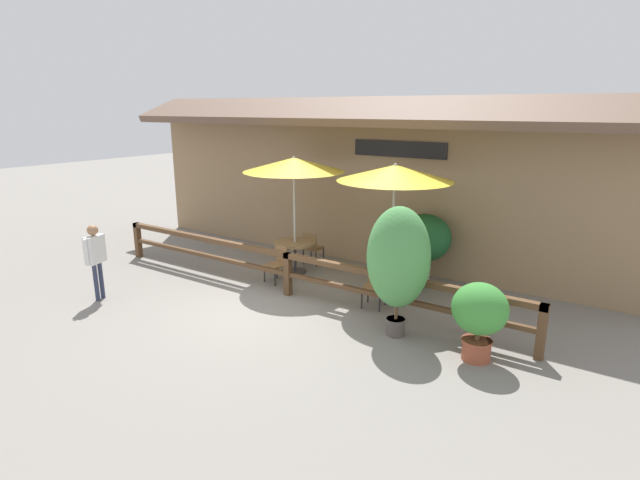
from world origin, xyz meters
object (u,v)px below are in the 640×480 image
object	(u,v)px
chair_middle_streetside	(375,284)
potted_plant_entrance_palm	(425,239)
dining_table_near	(295,248)
patio_umbrella_middle	(395,173)
potted_plant_small_flowering	(479,314)
chair_near_wallside	(312,247)
dining_table_middle	(391,267)
chair_near_streetside	(278,262)
chair_middle_wallside	(405,265)
pedestrian	(95,252)
potted_plant_broad_leaf	(398,259)
patio_umbrella_near	(294,165)

from	to	relation	value
chair_middle_streetside	potted_plant_entrance_palm	distance (m)	2.09
dining_table_near	chair_middle_streetside	xyz separation A→B (m)	(2.66, -0.84, -0.16)
patio_umbrella_middle	potted_plant_small_flowering	xyz separation A→B (m)	(2.45, -1.86, -1.85)
chair_middle_streetside	patio_umbrella_middle	bearing A→B (deg)	81.84
chair_near_wallside	patio_umbrella_middle	distance (m)	3.55
chair_near_wallside	dining_table_middle	world-z (taller)	chair_near_wallside
chair_near_streetside	chair_middle_wallside	bearing A→B (deg)	40.96
chair_middle_streetside	chair_middle_wallside	world-z (taller)	same
patio_umbrella_middle	dining_table_middle	distance (m)	2.03
chair_middle_streetside	pedestrian	bearing A→B (deg)	-159.07
patio_umbrella_middle	potted_plant_entrance_palm	distance (m)	2.05
potted_plant_broad_leaf	potted_plant_small_flowering	world-z (taller)	potted_plant_broad_leaf
chair_near_streetside	chair_near_wallside	xyz separation A→B (m)	(-0.10, 1.55, 0.00)
chair_near_wallside	chair_near_streetside	bearing A→B (deg)	90.50
patio_umbrella_near	dining_table_near	distance (m)	2.03
chair_near_streetside	chair_near_wallside	bearing A→B (deg)	104.54
patio_umbrella_near	chair_middle_streetside	distance (m)	3.54
patio_umbrella_near	dining_table_near	size ratio (longest dim) A/B	2.80
chair_near_streetside	patio_umbrella_middle	bearing A→B (deg)	26.16
patio_umbrella_near	chair_near_wallside	world-z (taller)	patio_umbrella_near
potted_plant_small_flowering	dining_table_middle	bearing A→B (deg)	142.72
potted_plant_small_flowering	pedestrian	size ratio (longest dim) A/B	0.80
chair_near_streetside	dining_table_middle	size ratio (longest dim) A/B	0.82
dining_table_middle	chair_middle_wallside	world-z (taller)	chair_middle_wallside
dining_table_near	potted_plant_small_flowering	bearing A→B (deg)	-20.75
dining_table_near	chair_near_streetside	xyz separation A→B (m)	(0.08, -0.78, -0.16)
chair_near_wallside	potted_plant_broad_leaf	bearing A→B (deg)	140.97
chair_near_wallside	chair_middle_wallside	size ratio (longest dim) A/B	1.00
patio_umbrella_middle	chair_middle_wallside	xyz separation A→B (m)	(-0.03, 0.77, -2.19)
chair_near_streetside	chair_middle_wallside	xyz separation A→B (m)	(2.54, 1.48, 0.00)
chair_near_streetside	potted_plant_small_flowering	xyz separation A→B (m)	(5.01, -1.15, 0.33)
potted_plant_entrance_palm	chair_near_wallside	bearing A→B (deg)	-172.48
dining_table_middle	potted_plant_small_flowering	bearing A→B (deg)	-37.28
chair_middle_wallside	potted_plant_broad_leaf	bearing A→B (deg)	123.76
dining_table_near	patio_umbrella_middle	world-z (taller)	patio_umbrella_middle
chair_middle_streetside	potted_plant_small_flowering	world-z (taller)	potted_plant_small_flowering
chair_near_wallside	potted_plant_small_flowering	bearing A→B (deg)	148.80
chair_middle_streetside	potted_plant_entrance_palm	bearing A→B (deg)	74.38
patio_umbrella_middle	dining_table_middle	world-z (taller)	patio_umbrella_middle
pedestrian	dining_table_near	bearing A→B (deg)	-49.99
potted_plant_small_flowering	pedestrian	bearing A→B (deg)	-166.05
potted_plant_entrance_palm	patio_umbrella_near	bearing A→B (deg)	-158.07
potted_plant_small_flowering	pedestrian	distance (m)	7.68
patio_umbrella_near	dining_table_near	world-z (taller)	patio_umbrella_near
potted_plant_small_flowering	chair_middle_wallside	bearing A→B (deg)	133.21
potted_plant_small_flowering	patio_umbrella_near	bearing A→B (deg)	159.25
dining_table_near	potted_plant_entrance_palm	size ratio (longest dim) A/B	0.64
potted_plant_entrance_palm	potted_plant_small_flowering	bearing A→B (deg)	-54.37
patio_umbrella_near	potted_plant_small_flowering	bearing A→B (deg)	-20.75
patio_umbrella_middle	potted_plant_small_flowering	size ratio (longest dim) A/B	2.19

